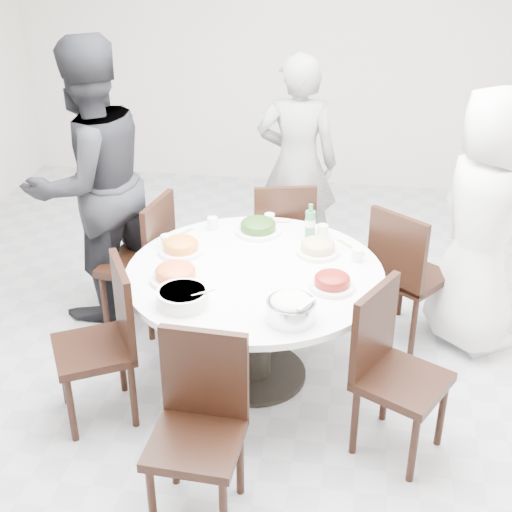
# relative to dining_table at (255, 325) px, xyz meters

# --- Properties ---
(floor) EXTENTS (6.00, 6.00, 0.01)m
(floor) POSITION_rel_dining_table_xyz_m (0.15, 0.29, -0.38)
(floor) COLOR #ABABAF
(floor) RESTS_ON ground
(wall_back) EXTENTS (6.00, 0.01, 2.80)m
(wall_back) POSITION_rel_dining_table_xyz_m (0.15, 3.29, 1.02)
(wall_back) COLOR silver
(wall_back) RESTS_ON ground
(dining_table) EXTENTS (1.50, 1.50, 0.75)m
(dining_table) POSITION_rel_dining_table_xyz_m (0.00, 0.00, 0.00)
(dining_table) COLOR white
(dining_table) RESTS_ON floor
(chair_ne) EXTENTS (0.59, 0.59, 0.95)m
(chair_ne) POSITION_rel_dining_table_xyz_m (0.94, 0.62, 0.10)
(chair_ne) COLOR black
(chair_ne) RESTS_ON floor
(chair_n) EXTENTS (0.51, 0.51, 0.95)m
(chair_n) POSITION_rel_dining_table_xyz_m (0.04, 0.99, 0.10)
(chair_n) COLOR black
(chair_n) RESTS_ON floor
(chair_nw) EXTENTS (0.48, 0.48, 0.95)m
(chair_nw) POSITION_rel_dining_table_xyz_m (-0.89, 0.49, 0.10)
(chair_nw) COLOR black
(chair_nw) RESTS_ON floor
(chair_sw) EXTENTS (0.57, 0.57, 0.95)m
(chair_sw) POSITION_rel_dining_table_xyz_m (-0.83, -0.50, 0.10)
(chair_sw) COLOR black
(chair_sw) RESTS_ON floor
(chair_s) EXTENTS (0.44, 0.44, 0.95)m
(chair_s) POSITION_rel_dining_table_xyz_m (-0.10, -1.13, 0.10)
(chair_s) COLOR black
(chair_s) RESTS_ON floor
(chair_se) EXTENTS (0.57, 0.57, 0.95)m
(chair_se) POSITION_rel_dining_table_xyz_m (0.86, -0.52, 0.10)
(chair_se) COLOR black
(chair_se) RESTS_ON floor
(diner_right) EXTENTS (0.90, 1.00, 1.72)m
(diner_right) POSITION_rel_dining_table_xyz_m (1.35, 0.63, 0.49)
(diner_right) COLOR white
(diner_right) RESTS_ON floor
(diner_middle) EXTENTS (0.64, 0.44, 1.69)m
(diner_middle) POSITION_rel_dining_table_xyz_m (0.09, 1.52, 0.47)
(diner_middle) COLOR black
(diner_middle) RESTS_ON floor
(diner_left) EXTENTS (1.15, 1.19, 1.94)m
(diner_left) POSITION_rel_dining_table_xyz_m (-1.21, 0.63, 0.59)
(diner_left) COLOR black
(diner_left) RESTS_ON floor
(dish_greens) EXTENTS (0.29, 0.29, 0.07)m
(dish_greens) POSITION_rel_dining_table_xyz_m (-0.06, 0.50, 0.41)
(dish_greens) COLOR white
(dish_greens) RESTS_ON dining_table
(dish_pale) EXTENTS (0.26, 0.26, 0.07)m
(dish_pale) POSITION_rel_dining_table_xyz_m (0.34, 0.27, 0.41)
(dish_pale) COLOR white
(dish_pale) RESTS_ON dining_table
(dish_orange) EXTENTS (0.27, 0.27, 0.07)m
(dish_orange) POSITION_rel_dining_table_xyz_m (-0.48, 0.16, 0.41)
(dish_orange) COLOR white
(dish_orange) RESTS_ON dining_table
(dish_redbrown) EXTENTS (0.25, 0.25, 0.06)m
(dish_redbrown) POSITION_rel_dining_table_xyz_m (0.45, -0.13, 0.41)
(dish_redbrown) COLOR white
(dish_redbrown) RESTS_ON dining_table
(dish_tofu) EXTENTS (0.29, 0.29, 0.08)m
(dish_tofu) POSITION_rel_dining_table_xyz_m (-0.42, -0.18, 0.41)
(dish_tofu) COLOR white
(dish_tofu) RESTS_ON dining_table
(rice_bowl) EXTENTS (0.25, 0.25, 0.11)m
(rice_bowl) POSITION_rel_dining_table_xyz_m (0.26, -0.48, 0.43)
(rice_bowl) COLOR silver
(rice_bowl) RESTS_ON dining_table
(soup_bowl) EXTENTS (0.28, 0.28, 0.09)m
(soup_bowl) POSITION_rel_dining_table_xyz_m (-0.32, -0.42, 0.42)
(soup_bowl) COLOR white
(soup_bowl) RESTS_ON dining_table
(beverage_bottle) EXTENTS (0.06, 0.06, 0.22)m
(beverage_bottle) POSITION_rel_dining_table_xyz_m (0.28, 0.50, 0.49)
(beverage_bottle) COLOR #2F7645
(beverage_bottle) RESTS_ON dining_table
(tea_cups) EXTENTS (0.07, 0.07, 0.08)m
(tea_cups) POSITION_rel_dining_table_xyz_m (-0.03, 0.65, 0.42)
(tea_cups) COLOR white
(tea_cups) RESTS_ON dining_table
(chopsticks) EXTENTS (0.24, 0.04, 0.01)m
(chopsticks) POSITION_rel_dining_table_xyz_m (0.02, 0.66, 0.38)
(chopsticks) COLOR tan
(chopsticks) RESTS_ON dining_table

